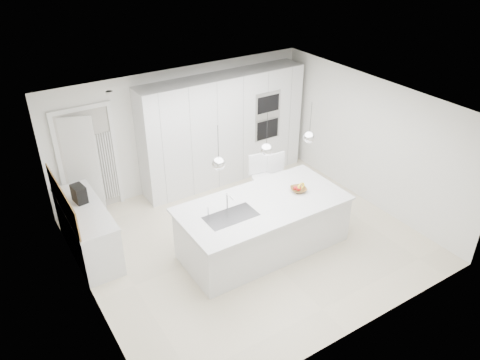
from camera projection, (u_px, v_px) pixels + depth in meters
floor at (249, 241)px, 8.30m from camera, size 5.50×5.50×0.00m
wall_back at (182, 128)px, 9.50m from camera, size 5.50×0.00×5.50m
wall_left at (82, 233)px, 6.39m from camera, size 0.00×5.00×5.00m
ceiling at (251, 108)px, 7.05m from camera, size 5.50×5.50×0.00m
tall_cabinets at (223, 129)px, 9.70m from camera, size 3.60×0.60×2.30m
oven_stack at (268, 116)px, 9.80m from camera, size 0.62×0.04×1.05m
doorway_frame at (89, 162)px, 8.69m from camera, size 1.11×0.08×2.13m
hallway_door at (76, 168)px, 8.54m from camera, size 0.76×0.38×2.00m
radiator at (107, 167)px, 8.91m from camera, size 0.32×0.04×1.40m
left_base_cabinets at (88, 231)px, 7.82m from camera, size 0.60×1.80×0.86m
left_worktop at (83, 209)px, 7.60m from camera, size 0.62×1.82×0.04m
oak_backsplash at (62, 200)px, 7.33m from camera, size 0.02×1.80×0.50m
island_base at (264, 228)px, 7.91m from camera, size 2.80×1.20×0.86m
island_worktop at (263, 204)px, 7.72m from camera, size 2.84×1.40×0.04m
island_sink at (231, 220)px, 7.41m from camera, size 0.84×0.44×0.18m
island_tap at (227, 202)px, 7.47m from camera, size 0.02×0.02×0.30m
pendant_left at (219, 163)px, 6.78m from camera, size 0.20×0.20×0.20m
pendant_mid at (266, 150)px, 7.18m from camera, size 0.20×0.20×0.20m
pendant_right at (309, 137)px, 7.57m from camera, size 0.20×0.20×0.20m
fruit_bowl at (299, 189)px, 8.02m from camera, size 0.34×0.34×0.07m
espresso_machine at (79, 194)px, 7.68m from camera, size 0.22×0.30×0.30m
bar_stool_left at (262, 186)px, 8.78m from camera, size 0.49×0.61×1.19m
bar_stool_right at (280, 184)px, 8.89m from camera, size 0.40×0.55×1.15m
apple_a at (298, 189)px, 7.97m from camera, size 0.08×0.08×0.08m
apple_b at (295, 188)px, 8.00m from camera, size 0.07×0.07×0.07m
apple_c at (299, 189)px, 7.97m from camera, size 0.08×0.08×0.08m
banana_bunch at (301, 186)px, 7.99m from camera, size 0.21×0.16×0.19m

